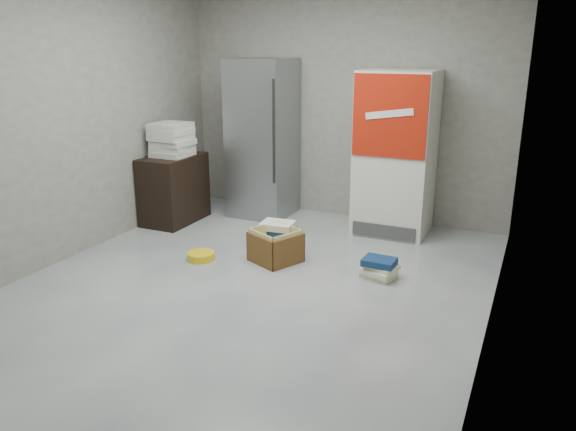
# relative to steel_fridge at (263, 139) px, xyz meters

# --- Properties ---
(ground) EXTENTS (5.00, 5.00, 0.00)m
(ground) POSITION_rel_steel_fridge_xyz_m (0.90, -2.13, -0.95)
(ground) COLOR #BABAB6
(ground) RESTS_ON ground
(room_shell) EXTENTS (4.04, 5.04, 2.82)m
(room_shell) POSITION_rel_steel_fridge_xyz_m (0.90, -2.13, 0.85)
(room_shell) COLOR #9B958B
(room_shell) RESTS_ON ground
(steel_fridge) EXTENTS (0.70, 0.72, 1.90)m
(steel_fridge) POSITION_rel_steel_fridge_xyz_m (0.00, 0.00, 0.00)
(steel_fridge) COLOR #999CA0
(steel_fridge) RESTS_ON ground
(coke_cooler) EXTENTS (0.80, 0.73, 1.80)m
(coke_cooler) POSITION_rel_steel_fridge_xyz_m (1.65, -0.01, -0.05)
(coke_cooler) COLOR silver
(coke_cooler) RESTS_ON ground
(wood_shelf) EXTENTS (0.50, 0.80, 0.80)m
(wood_shelf) POSITION_rel_steel_fridge_xyz_m (-0.83, -0.73, -0.55)
(wood_shelf) COLOR black
(wood_shelf) RESTS_ON ground
(supply_box_stack) EXTENTS (0.43, 0.44, 0.39)m
(supply_box_stack) POSITION_rel_steel_fridge_xyz_m (-0.82, -0.73, 0.04)
(supply_box_stack) COLOR silver
(supply_box_stack) RESTS_ON wood_shelf
(phonebook_stack_main) EXTENTS (0.38, 0.31, 0.33)m
(phonebook_stack_main) POSITION_rel_steel_fridge_xyz_m (0.76, -1.18, -0.79)
(phonebook_stack_main) COLOR #9E7E56
(phonebook_stack_main) RESTS_ON ground
(phonebook_stack_side) EXTENTS (0.36, 0.31, 0.19)m
(phonebook_stack_side) POSITION_rel_steel_fridge_xyz_m (1.89, -1.38, -0.85)
(phonebook_stack_side) COLOR beige
(phonebook_stack_side) RESTS_ON ground
(cardboard_box) EXTENTS (0.55, 0.55, 0.33)m
(cardboard_box) POSITION_rel_steel_fridge_xyz_m (0.84, -1.40, -0.81)
(cardboard_box) COLOR yellow
(cardboard_box) RESTS_ON ground
(bucket_lid) EXTENTS (0.29, 0.29, 0.07)m
(bucket_lid) POSITION_rel_steel_fridge_xyz_m (0.15, -1.68, -0.91)
(bucket_lid) COLOR yellow
(bucket_lid) RESTS_ON ground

